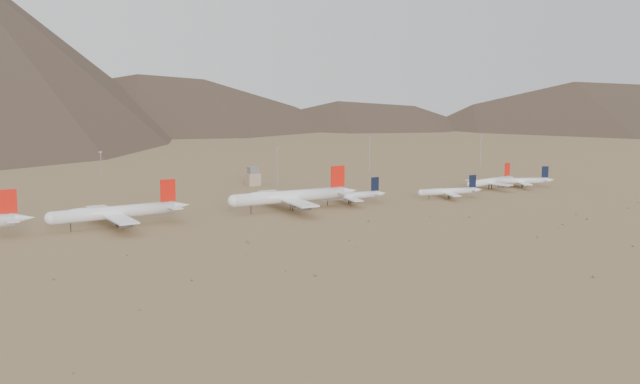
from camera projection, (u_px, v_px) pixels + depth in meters
name	position (u px, v px, depth m)	size (l,w,h in m)	color
ground	(283.00, 221.00, 456.16)	(3000.00, 3000.00, 0.00)	#A48055
mountain_ridge	(28.00, 5.00, 1235.63)	(4400.00, 1000.00, 300.00)	#4E3E2F
widebody_centre	(115.00, 212.00, 437.66)	(73.60, 56.83, 21.87)	white
widebody_east	(290.00, 196.00, 483.49)	(77.31, 59.15, 22.95)	white
narrowbody_a	(350.00, 196.00, 504.89)	(44.19, 31.68, 14.57)	white
narrowbody_b	(450.00, 191.00, 523.57)	(40.64, 29.66, 13.51)	white
narrowbody_c	(491.00, 181.00, 559.63)	(45.12, 33.40, 15.27)	white
narrowbody_d	(523.00, 181.00, 566.28)	(39.34, 29.26, 13.44)	white
control_tower	(253.00, 177.00, 575.10)	(8.00, 8.00, 12.00)	tan
mast_west	(101.00, 170.00, 542.37)	(2.00, 0.60, 25.70)	gray
mast_centre	(277.00, 165.00, 567.33)	(2.00, 0.60, 25.70)	gray
mast_east	(370.00, 153.00, 634.75)	(2.00, 0.60, 25.70)	gray
mast_far_east	(481.00, 150.00, 653.97)	(2.00, 0.60, 25.70)	gray
desert_scrub	(371.00, 250.00, 386.41)	(438.68, 182.53, 0.94)	brown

